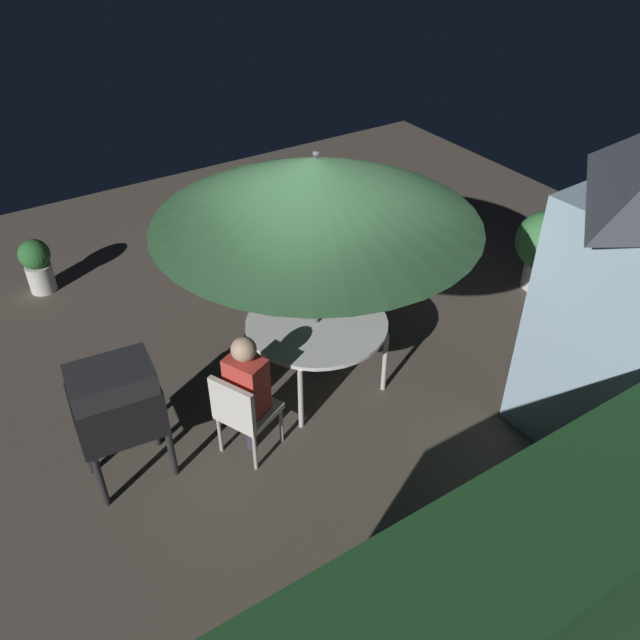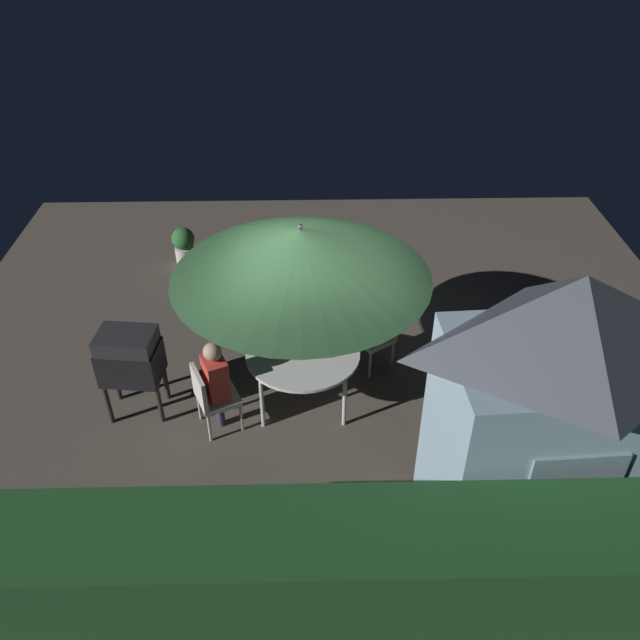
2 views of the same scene
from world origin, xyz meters
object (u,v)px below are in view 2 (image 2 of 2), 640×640
(chair_far_side, at_px, (378,331))
(potted_plant_by_grill, at_px, (184,246))
(patio_table, at_px, (303,355))
(garden_shed, at_px, (547,419))
(chair_near_shed, at_px, (211,395))
(patio_umbrella, at_px, (301,253))
(bbq_grill, at_px, (130,358))
(person_in_red, at_px, (216,376))
(potted_plant_by_shed, at_px, (568,357))

(chair_far_side, xyz_separation_m, potted_plant_by_grill, (2.99, -2.61, -0.14))
(patio_table, bearing_deg, potted_plant_by_grill, -59.03)
(garden_shed, distance_m, chair_near_shed, 3.79)
(chair_far_side, bearing_deg, garden_shed, 113.69)
(garden_shed, relative_size, chair_far_side, 3.46)
(patio_umbrella, bearing_deg, patio_table, 63.43)
(bbq_grill, distance_m, chair_near_shed, 1.07)
(garden_shed, bearing_deg, chair_far_side, -66.31)
(person_in_red, bearing_deg, patio_table, -155.48)
(chair_far_side, bearing_deg, person_in_red, 29.94)
(garden_shed, xyz_separation_m, patio_table, (2.20, -2.04, -0.89))
(bbq_grill, height_order, chair_near_shed, bbq_grill)
(patio_umbrella, relative_size, chair_near_shed, 3.27)
(patio_umbrella, distance_m, bbq_grill, 2.44)
(potted_plant_by_shed, height_order, person_in_red, person_in_red)
(garden_shed, xyz_separation_m, chair_near_shed, (3.29, -1.54, -1.07))
(patio_table, height_order, bbq_grill, bbq_grill)
(potted_plant_by_shed, bearing_deg, chair_near_shed, 6.46)
(garden_shed, bearing_deg, patio_umbrella, -42.77)
(bbq_grill, bearing_deg, chair_near_shed, 161.55)
(patio_umbrella, bearing_deg, garden_shed, 137.23)
(chair_near_shed, xyz_separation_m, person_in_red, (-0.08, -0.04, 0.26))
(garden_shed, xyz_separation_m, person_in_red, (3.22, -1.58, -0.80))
(chair_far_side, distance_m, potted_plant_by_grill, 3.97)
(patio_umbrella, relative_size, potted_plant_by_shed, 2.88)
(bbq_grill, bearing_deg, garden_shed, 156.38)
(patio_table, height_order, chair_far_side, chair_far_side)
(patio_table, bearing_deg, chair_far_side, -145.12)
(patio_table, relative_size, potted_plant_by_shed, 1.38)
(chair_near_shed, bearing_deg, patio_umbrella, -155.48)
(potted_plant_by_shed, relative_size, person_in_red, 0.81)
(chair_far_side, distance_m, person_in_red, 2.34)
(patio_table, bearing_deg, person_in_red, 24.52)
(patio_table, relative_size, patio_umbrella, 0.48)
(bbq_grill, bearing_deg, person_in_red, 164.65)
(chair_near_shed, relative_size, potted_plant_by_grill, 1.28)
(garden_shed, relative_size, bbq_grill, 2.59)
(garden_shed, relative_size, chair_near_shed, 3.46)
(garden_shed, distance_m, patio_umbrella, 3.05)
(patio_umbrella, relative_size, potted_plant_by_grill, 4.18)
(garden_shed, distance_m, potted_plant_by_shed, 2.52)
(bbq_grill, bearing_deg, potted_plant_by_shed, -178.11)
(garden_shed, relative_size, potted_plant_by_shed, 3.04)
(patio_umbrella, distance_m, potted_plant_by_shed, 3.66)
(patio_table, bearing_deg, bbq_grill, 4.89)
(patio_umbrella, xyz_separation_m, person_in_red, (1.01, 0.46, -1.36))
(bbq_grill, distance_m, chair_far_side, 3.20)
(chair_near_shed, bearing_deg, patio_table, -155.48)
(patio_table, distance_m, person_in_red, 1.12)
(patio_umbrella, relative_size, chair_far_side, 3.27)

